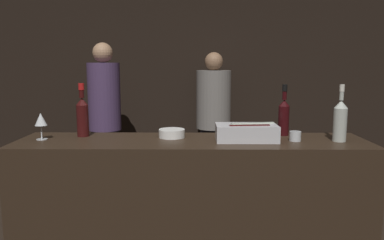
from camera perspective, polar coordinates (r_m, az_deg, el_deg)
name	(u,v)px	position (r m, az deg, el deg)	size (l,w,h in m)	color
wall_back_chalkboard	(194,71)	(4.78, 0.25, 7.52)	(6.40, 0.06, 2.80)	black
bar_counter	(192,220)	(2.43, -0.01, -15.04)	(2.13, 0.50, 1.03)	#2D2116
ice_bin_with_bottles	(247,132)	(2.28, 8.45, -1.78)	(0.37, 0.20, 0.11)	silver
bowl_white	(172,133)	(2.36, -3.10, -2.00)	(0.16, 0.16, 0.05)	white
wine_glass	(41,120)	(2.45, -22.05, -0.03)	(0.07, 0.07, 0.16)	silver
candle_votive	(295,136)	(2.33, 15.45, -2.38)	(0.07, 0.07, 0.06)	silver
red_wine_bottle_tall	(82,115)	(2.48, -16.35, 0.79)	(0.08, 0.08, 0.34)	#380F0F
red_wine_bottle_black_foil	(284,115)	(2.48, 13.82, 0.76)	(0.07, 0.07, 0.33)	black
white_wine_bottle	(340,119)	(2.39, 21.66, 0.11)	(0.08, 0.08, 0.34)	#B2B7AD
person_in_hoodie	(105,114)	(4.14, -13.15, 0.96)	(0.34, 0.34, 1.71)	black
person_blond_tee	(213,115)	(4.44, 3.28, 0.82)	(0.41, 0.41, 1.62)	black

